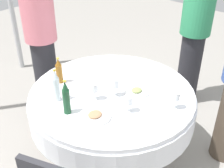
% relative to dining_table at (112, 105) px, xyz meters
% --- Properties ---
extents(ground_plane, '(10.00, 10.00, 0.00)m').
position_rel_dining_table_xyz_m(ground_plane, '(0.00, 0.00, -0.59)').
color(ground_plane, gray).
extents(dining_table, '(1.47, 1.47, 0.74)m').
position_rel_dining_table_xyz_m(dining_table, '(0.00, 0.00, 0.00)').
color(dining_table, white).
rests_on(dining_table, ground_plane).
extents(bottle_dark_green_inner, '(0.06, 0.06, 0.29)m').
position_rel_dining_table_xyz_m(bottle_dark_green_inner, '(0.46, -0.05, 0.28)').
color(bottle_dark_green_inner, '#194728').
rests_on(bottle_dark_green_inner, dining_table).
extents(bottle_amber_right, '(0.06, 0.06, 0.25)m').
position_rel_dining_table_xyz_m(bottle_amber_right, '(0.21, -0.45, 0.26)').
color(bottle_amber_right, '#8C5619').
rests_on(bottle_amber_right, dining_table).
extents(bottle_clear_south, '(0.06, 0.06, 0.29)m').
position_rel_dining_table_xyz_m(bottle_clear_south, '(0.40, -0.25, 0.28)').
color(bottle_clear_south, silver).
rests_on(bottle_clear_south, dining_table).
extents(wine_glass_far, '(0.07, 0.07, 0.15)m').
position_rel_dining_table_xyz_m(wine_glass_far, '(-0.16, 0.53, 0.26)').
color(wine_glass_far, white).
rests_on(wine_glass_far, dining_table).
extents(wine_glass_west, '(0.07, 0.07, 0.15)m').
position_rel_dining_table_xyz_m(wine_glass_west, '(0.19, -0.03, 0.26)').
color(wine_glass_west, white).
rests_on(wine_glass_west, dining_table).
extents(wine_glass_outer, '(0.06, 0.06, 0.14)m').
position_rel_dining_table_xyz_m(wine_glass_outer, '(0.12, 0.29, 0.25)').
color(wine_glass_outer, white).
rests_on(wine_glass_outer, dining_table).
extents(wine_glass_left, '(0.07, 0.07, 0.17)m').
position_rel_dining_table_xyz_m(wine_glass_left, '(0.03, 0.06, 0.27)').
color(wine_glass_left, white).
rests_on(wine_glass_left, dining_table).
extents(plate_front, '(0.25, 0.25, 0.04)m').
position_rel_dining_table_xyz_m(plate_front, '(0.35, 0.15, 0.16)').
color(plate_front, white).
rests_on(plate_front, dining_table).
extents(plate_mid, '(0.22, 0.22, 0.02)m').
position_rel_dining_table_xyz_m(plate_mid, '(-0.07, -0.16, 0.15)').
color(plate_mid, white).
rests_on(plate_mid, dining_table).
extents(plate_east, '(0.21, 0.21, 0.04)m').
position_rel_dining_table_xyz_m(plate_east, '(-0.13, 0.17, 0.16)').
color(plate_east, white).
rests_on(plate_east, dining_table).
extents(fork_right, '(0.16, 0.11, 0.00)m').
position_rel_dining_table_xyz_m(fork_right, '(-0.33, -0.28, 0.15)').
color(fork_right, silver).
rests_on(fork_right, dining_table).
extents(spoon_south, '(0.18, 0.07, 0.00)m').
position_rel_dining_table_xyz_m(spoon_south, '(-0.06, -0.47, 0.15)').
color(spoon_south, silver).
rests_on(spoon_south, dining_table).
extents(knife_far, '(0.16, 0.11, 0.00)m').
position_rel_dining_table_xyz_m(knife_far, '(0.33, 0.49, 0.15)').
color(knife_far, silver).
rests_on(knife_far, dining_table).
extents(person_right, '(0.34, 0.34, 1.64)m').
position_rel_dining_table_xyz_m(person_right, '(-0.03, -1.06, 0.27)').
color(person_right, '#26262B').
rests_on(person_right, ground_plane).
extents(person_south, '(0.34, 0.34, 1.68)m').
position_rel_dining_table_xyz_m(person_south, '(-1.33, 0.04, 0.29)').
color(person_south, '#26262B').
rests_on(person_south, ground_plane).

